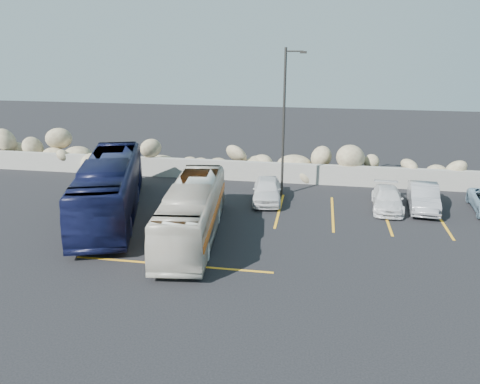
% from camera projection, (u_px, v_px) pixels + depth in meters
% --- Properties ---
extents(ground, '(90.00, 90.00, 0.00)m').
position_uv_depth(ground, '(195.00, 269.00, 17.95)').
color(ground, black).
rests_on(ground, ground).
extents(seawall, '(60.00, 0.40, 1.20)m').
position_uv_depth(seawall, '(245.00, 171.00, 28.99)').
color(seawall, gray).
rests_on(seawall, ground).
extents(riprap_pile, '(54.00, 2.80, 2.60)m').
position_uv_depth(riprap_pile, '(248.00, 155.00, 29.90)').
color(riprap_pile, '#968262').
rests_on(riprap_pile, ground).
extents(parking_lines, '(18.16, 9.36, 0.01)m').
position_uv_depth(parking_lines, '(319.00, 223.00, 22.42)').
color(parking_lines, '#F2A51C').
rests_on(parking_lines, ground).
extents(lamppost, '(1.14, 0.18, 8.00)m').
position_uv_depth(lamppost, '(285.00, 119.00, 25.09)').
color(lamppost, '#2F2D2A').
rests_on(lamppost, ground).
extents(vintage_bus, '(2.95, 8.83, 2.41)m').
position_uv_depth(vintage_bus, '(192.00, 211.00, 20.49)').
color(vintage_bus, beige).
rests_on(vintage_bus, ground).
extents(tour_coach, '(5.46, 10.63, 2.89)m').
position_uv_depth(tour_coach, '(110.00, 188.00, 22.94)').
color(tour_coach, '#0F1333').
rests_on(tour_coach, ground).
extents(car_a, '(1.84, 3.84, 1.27)m').
position_uv_depth(car_a, '(267.00, 190.00, 25.25)').
color(car_a, silver).
rests_on(car_a, ground).
extents(car_b, '(1.76, 4.05, 1.29)m').
position_uv_depth(car_b, '(424.00, 197.00, 24.10)').
color(car_b, '#9F9FA4').
rests_on(car_b, ground).
extents(car_c, '(1.69, 3.73, 1.06)m').
position_uv_depth(car_c, '(387.00, 199.00, 24.14)').
color(car_c, silver).
rests_on(car_c, ground).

